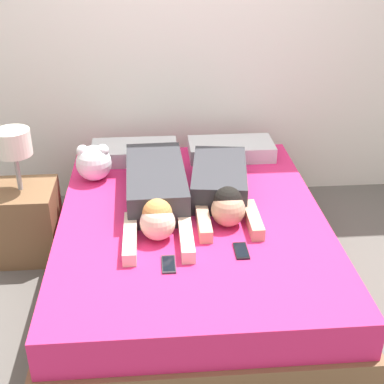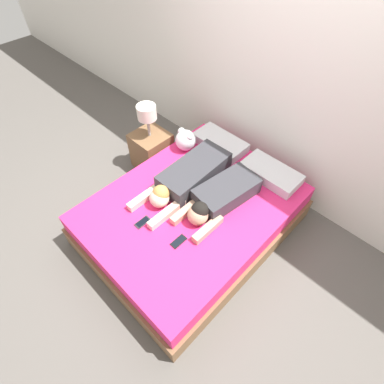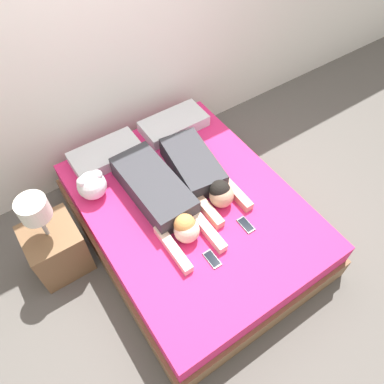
% 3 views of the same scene
% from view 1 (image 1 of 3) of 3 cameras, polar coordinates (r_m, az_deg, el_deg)
% --- Properties ---
extents(ground_plane, '(12.00, 12.00, 0.00)m').
position_cam_1_polar(ground_plane, '(3.36, -0.00, -9.11)').
color(ground_plane, '#5B5651').
extents(wall_back, '(12.00, 0.06, 2.60)m').
position_cam_1_polar(wall_back, '(3.92, -1.42, 17.30)').
color(wall_back, white).
rests_on(wall_back, ground_plane).
extents(bed, '(1.59, 2.05, 0.45)m').
position_cam_1_polar(bed, '(3.23, -0.00, -5.97)').
color(bed, brown).
rests_on(bed, ground_plane).
extents(pillow_head_left, '(0.60, 0.31, 0.11)m').
position_cam_1_polar(pillow_head_left, '(3.80, -6.16, 4.24)').
color(pillow_head_left, silver).
rests_on(pillow_head_left, bed).
extents(pillow_head_right, '(0.60, 0.31, 0.11)m').
position_cam_1_polar(pillow_head_right, '(3.84, 4.18, 4.58)').
color(pillow_head_right, silver).
rests_on(pillow_head_right, bed).
extents(person_left, '(0.37, 1.12, 0.22)m').
position_cam_1_polar(person_left, '(3.17, -3.83, 0.12)').
color(person_left, '#333338').
rests_on(person_left, bed).
extents(person_right, '(0.41, 0.92, 0.22)m').
position_cam_1_polar(person_right, '(3.22, 3.18, 0.51)').
color(person_right, '#333338').
rests_on(person_right, bed).
extents(cell_phone_left, '(0.07, 0.15, 0.01)m').
position_cam_1_polar(cell_phone_left, '(2.69, -2.51, -7.71)').
color(cell_phone_left, '#2D2D33').
rests_on(cell_phone_left, bed).
extents(cell_phone_right, '(0.07, 0.15, 0.01)m').
position_cam_1_polar(cell_phone_right, '(2.80, 5.27, -6.26)').
color(cell_phone_right, black).
rests_on(cell_phone_right, bed).
extents(plush_toy, '(0.23, 0.23, 0.24)m').
position_cam_1_polar(plush_toy, '(3.52, -10.44, 3.16)').
color(plush_toy, white).
rests_on(plush_toy, bed).
extents(nightstand, '(0.40, 0.40, 0.87)m').
position_cam_1_polar(nightstand, '(3.59, -17.36, -2.37)').
color(nightstand, brown).
rests_on(nightstand, ground_plane).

